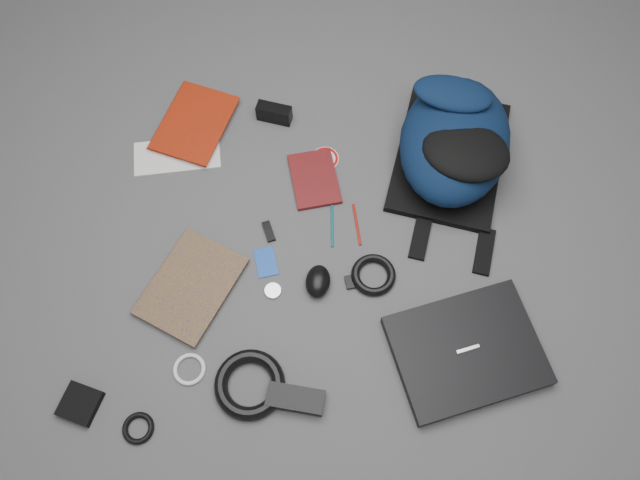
{
  "coord_description": "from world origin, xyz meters",
  "views": [
    {
      "loc": [
        0.03,
        -0.68,
        1.55
      ],
      "look_at": [
        0.0,
        0.0,
        0.02
      ],
      "focal_mm": 35.0,
      "sensor_mm": 36.0,
      "label": 1
    }
  ],
  "objects_px": {
    "comic_book": "(160,270)",
    "compact_camera": "(274,113)",
    "power_brick": "(296,399)",
    "backpack": "(455,140)",
    "textbook_red": "(166,115)",
    "laptop": "(466,351)",
    "pouch": "(80,404)",
    "mouse": "(318,281)",
    "dvd_case": "(314,179)"
  },
  "relations": [
    {
      "from": "dvd_case",
      "to": "power_brick",
      "type": "bearing_deg",
      "value": -105.01
    },
    {
      "from": "laptop",
      "to": "dvd_case",
      "type": "relative_size",
      "value": 2.01
    },
    {
      "from": "power_brick",
      "to": "backpack",
      "type": "bearing_deg",
      "value": 67.41
    },
    {
      "from": "comic_book",
      "to": "power_brick",
      "type": "relative_size",
      "value": 1.94
    },
    {
      "from": "backpack",
      "to": "comic_book",
      "type": "height_order",
      "value": "backpack"
    },
    {
      "from": "backpack",
      "to": "laptop",
      "type": "height_order",
      "value": "backpack"
    },
    {
      "from": "laptop",
      "to": "mouse",
      "type": "xyz_separation_m",
      "value": [
        -0.38,
        0.16,
        0.01
      ]
    },
    {
      "from": "textbook_red",
      "to": "laptop",
      "type": "bearing_deg",
      "value": -21.08
    },
    {
      "from": "mouse",
      "to": "comic_book",
      "type": "bearing_deg",
      "value": -177.63
    },
    {
      "from": "laptop",
      "to": "compact_camera",
      "type": "bearing_deg",
      "value": 108.66
    },
    {
      "from": "comic_book",
      "to": "textbook_red",
      "type": "bearing_deg",
      "value": 121.76
    },
    {
      "from": "laptop",
      "to": "textbook_red",
      "type": "distance_m",
      "value": 1.09
    },
    {
      "from": "comic_book",
      "to": "mouse",
      "type": "bearing_deg",
      "value": 22.82
    },
    {
      "from": "textbook_red",
      "to": "power_brick",
      "type": "relative_size",
      "value": 1.81
    },
    {
      "from": "textbook_red",
      "to": "pouch",
      "type": "xyz_separation_m",
      "value": [
        -0.08,
        -0.85,
        -0.0
      ]
    },
    {
      "from": "backpack",
      "to": "comic_book",
      "type": "xyz_separation_m",
      "value": [
        -0.78,
        -0.39,
        -0.09
      ]
    },
    {
      "from": "backpack",
      "to": "comic_book",
      "type": "distance_m",
      "value": 0.87
    },
    {
      "from": "pouch",
      "to": "mouse",
      "type": "bearing_deg",
      "value": 31.01
    },
    {
      "from": "laptop",
      "to": "pouch",
      "type": "xyz_separation_m",
      "value": [
        -0.94,
        -0.17,
        -0.01
      ]
    },
    {
      "from": "mouse",
      "to": "power_brick",
      "type": "distance_m",
      "value": 0.31
    },
    {
      "from": "laptop",
      "to": "dvd_case",
      "type": "distance_m",
      "value": 0.63
    },
    {
      "from": "laptop",
      "to": "pouch",
      "type": "height_order",
      "value": "laptop"
    },
    {
      "from": "laptop",
      "to": "power_brick",
      "type": "relative_size",
      "value": 2.56
    },
    {
      "from": "mouse",
      "to": "backpack",
      "type": "bearing_deg",
      "value": 53.11
    },
    {
      "from": "backpack",
      "to": "power_brick",
      "type": "bearing_deg",
      "value": -107.53
    },
    {
      "from": "mouse",
      "to": "pouch",
      "type": "relative_size",
      "value": 1.04
    },
    {
      "from": "textbook_red",
      "to": "power_brick",
      "type": "bearing_deg",
      "value": -44.59
    },
    {
      "from": "textbook_red",
      "to": "comic_book",
      "type": "height_order",
      "value": "textbook_red"
    },
    {
      "from": "dvd_case",
      "to": "power_brick",
      "type": "relative_size",
      "value": 1.27
    },
    {
      "from": "textbook_red",
      "to": "mouse",
      "type": "bearing_deg",
      "value": -29.72
    },
    {
      "from": "backpack",
      "to": "compact_camera",
      "type": "height_order",
      "value": "backpack"
    },
    {
      "from": "comic_book",
      "to": "compact_camera",
      "type": "relative_size",
      "value": 2.67
    },
    {
      "from": "backpack",
      "to": "power_brick",
      "type": "xyz_separation_m",
      "value": [
        -0.4,
        -0.71,
        -0.08
      ]
    },
    {
      "from": "laptop",
      "to": "mouse",
      "type": "height_order",
      "value": "mouse"
    },
    {
      "from": "laptop",
      "to": "textbook_red",
      "type": "height_order",
      "value": "laptop"
    },
    {
      "from": "dvd_case",
      "to": "compact_camera",
      "type": "bearing_deg",
      "value": 108.59
    },
    {
      "from": "comic_book",
      "to": "compact_camera",
      "type": "bearing_deg",
      "value": 87.08
    },
    {
      "from": "comic_book",
      "to": "compact_camera",
      "type": "height_order",
      "value": "compact_camera"
    },
    {
      "from": "dvd_case",
      "to": "mouse",
      "type": "distance_m",
      "value": 0.32
    },
    {
      "from": "dvd_case",
      "to": "pouch",
      "type": "distance_m",
      "value": 0.84
    },
    {
      "from": "textbook_red",
      "to": "dvd_case",
      "type": "xyz_separation_m",
      "value": [
        0.45,
        -0.19,
        -0.01
      ]
    },
    {
      "from": "comic_book",
      "to": "mouse",
      "type": "relative_size",
      "value": 3.0
    },
    {
      "from": "compact_camera",
      "to": "mouse",
      "type": "height_order",
      "value": "compact_camera"
    },
    {
      "from": "power_brick",
      "to": "laptop",
      "type": "bearing_deg",
      "value": 25.06
    },
    {
      "from": "laptop",
      "to": "pouch",
      "type": "distance_m",
      "value": 0.96
    },
    {
      "from": "backpack",
      "to": "compact_camera",
      "type": "xyz_separation_m",
      "value": [
        -0.51,
        0.12,
        -0.07
      ]
    },
    {
      "from": "textbook_red",
      "to": "dvd_case",
      "type": "bearing_deg",
      "value": -6.17
    },
    {
      "from": "textbook_red",
      "to": "comic_book",
      "type": "distance_m",
      "value": 0.49
    },
    {
      "from": "comic_book",
      "to": "pouch",
      "type": "distance_m",
      "value": 0.38
    },
    {
      "from": "backpack",
      "to": "compact_camera",
      "type": "distance_m",
      "value": 0.53
    }
  ]
}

